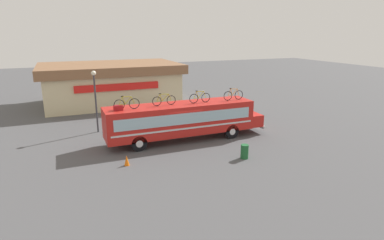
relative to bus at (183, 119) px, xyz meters
name	(u,v)px	position (x,y,z in m)	size (l,w,h in m)	color
ground_plane	(181,140)	(-0.23, 0.00, -1.63)	(120.00, 120.00, 0.00)	#4C4C4F
bus	(183,119)	(0.00, 0.00, 0.00)	(12.21, 2.49, 2.77)	red
luggage_bag_1	(118,108)	(-4.74, -0.22, 1.30)	(0.59, 0.43, 0.33)	maroon
rooftop_bicycle_1	(127,104)	(-4.16, -0.23, 1.54)	(1.74, 0.44, 0.96)	black
rooftop_bicycle_2	(164,100)	(-1.45, 0.05, 1.51)	(1.73, 0.44, 0.89)	black
rooftop_bicycle_3	(200,98)	(1.25, -0.14, 1.52)	(1.66, 0.44, 0.92)	black
rooftop_bicycle_4	(233,95)	(4.03, -0.22, 1.53)	(1.67, 0.44, 0.94)	black
roadside_building	(111,83)	(-2.85, 15.41, 0.64)	(14.99, 9.66, 4.41)	beige
trash_bin	(245,152)	(2.28, -4.93, -1.17)	(0.50, 0.50, 0.91)	#1E592D
traffic_cone	(127,160)	(-4.91, -3.19, -1.31)	(0.31, 0.31, 0.63)	orange
street_lamp	(95,93)	(-5.70, 4.46, 1.55)	(0.37, 0.37, 4.94)	#38383D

